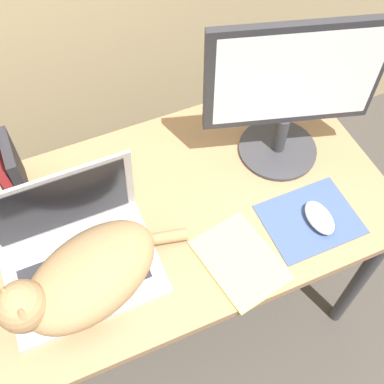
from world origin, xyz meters
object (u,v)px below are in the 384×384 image
(computer_mouse, at_px, (319,218))
(notepad, at_px, (240,260))
(laptop, at_px, (76,251))
(external_monitor, at_px, (291,92))
(book_row, at_px, (2,170))
(cat, at_px, (82,279))

(computer_mouse, distance_m, notepad, 0.24)
(computer_mouse, bearing_deg, notepad, -174.79)
(laptop, height_order, computer_mouse, laptop)
(external_monitor, height_order, computer_mouse, external_monitor)
(external_monitor, xyz_separation_m, book_row, (-0.74, 0.15, -0.13))
(external_monitor, height_order, notepad, external_monitor)
(cat, xyz_separation_m, computer_mouse, (0.61, -0.05, -0.05))
(laptop, xyz_separation_m, external_monitor, (0.63, 0.12, 0.18))
(book_row, bearing_deg, external_monitor, -11.87)
(laptop, distance_m, notepad, 0.41)
(notepad, bearing_deg, external_monitor, 46.93)
(laptop, distance_m, external_monitor, 0.66)
(laptop, xyz_separation_m, notepad, (0.37, -0.16, -0.05))
(cat, relative_size, book_row, 1.91)
(book_row, bearing_deg, cat, -73.84)
(cat, bearing_deg, book_row, 106.16)
(book_row, distance_m, notepad, 0.65)
(external_monitor, height_order, book_row, external_monitor)
(laptop, xyz_separation_m, book_row, (-0.11, 0.27, 0.05))
(book_row, bearing_deg, laptop, -68.35)
(laptop, distance_m, cat, 0.08)
(computer_mouse, relative_size, notepad, 0.42)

